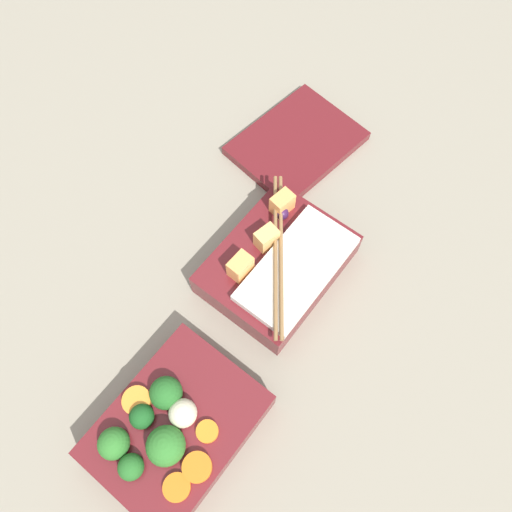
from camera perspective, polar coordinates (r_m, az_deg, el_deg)
The scene contains 4 objects.
ground_plane at distance 0.65m, azimuth -2.54°, elevation -10.02°, with size 3.00×3.00×0.00m, color gray.
bento_tray_vegetable at distance 0.61m, azimuth -9.40°, elevation -18.75°, with size 0.19×0.14×0.08m.
bento_tray_rice at distance 0.66m, azimuth 2.64°, elevation -0.86°, with size 0.19×0.15×0.07m.
bento_lid at distance 0.78m, azimuth 4.65°, elevation 12.72°, with size 0.18×0.14×0.02m, color maroon.
Camera 1 is at (-0.12, -0.13, 0.62)m, focal length 35.00 mm.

